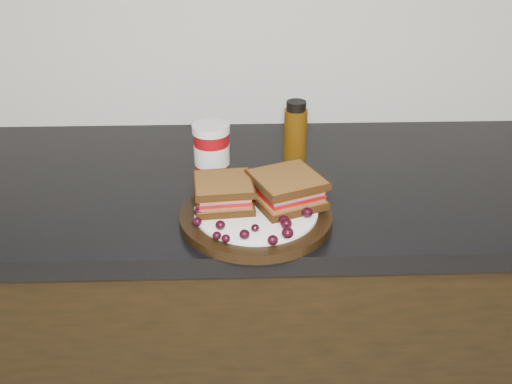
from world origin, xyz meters
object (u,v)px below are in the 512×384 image
(plate, at_px, (256,216))
(sandwich_left, at_px, (224,193))
(condiment_jar, at_px, (212,150))
(oil_bottle, at_px, (295,132))

(plate, relative_size, sandwich_left, 2.64)
(condiment_jar, xyz_separation_m, oil_bottle, (0.18, 0.06, 0.01))
(oil_bottle, bearing_deg, sandwich_left, -123.69)
(plate, height_order, sandwich_left, sandwich_left)
(sandwich_left, distance_m, oil_bottle, 0.28)
(sandwich_left, bearing_deg, oil_bottle, 50.52)
(sandwich_left, xyz_separation_m, condiment_jar, (-0.03, 0.17, 0.01))
(condiment_jar, bearing_deg, oil_bottle, 17.72)
(condiment_jar, bearing_deg, sandwich_left, -80.80)
(sandwich_left, relative_size, condiment_jar, 0.93)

